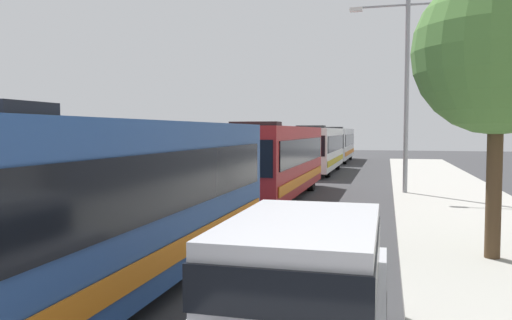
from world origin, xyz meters
TOP-DOWN VIEW (x-y plane):
  - bus_lead at (-1.30, 12.36)m, footprint 2.58×10.70m
  - bus_second_in_line at (-1.30, 25.25)m, footprint 2.58×11.02m
  - bus_middle at (-1.30, 38.70)m, footprint 2.58×10.77m
  - bus_fourth_in_line at (-1.30, 51.66)m, footprint 2.58×11.53m
  - white_suv at (2.40, 9.93)m, footprint 1.86×5.03m
  - box_truck_oncoming at (-4.60, 48.22)m, footprint 2.35×7.83m
  - streetlamp_mid at (4.10, 27.52)m, footprint 5.00×0.28m
  - roadside_tree at (5.53, 16.09)m, footprint 3.53×3.53m

SIDE VIEW (x-z plane):
  - white_suv at x=2.40m, z-range 0.08..1.98m
  - bus_lead at x=-1.30m, z-range 0.08..3.29m
  - bus_middle at x=-1.30m, z-range 0.08..3.29m
  - bus_second_in_line at x=-1.30m, z-range 0.09..3.30m
  - bus_fourth_in_line at x=-1.30m, z-range 0.09..3.30m
  - box_truck_oncoming at x=-4.60m, z-range 0.13..3.28m
  - roadside_tree at x=5.53m, z-range 1.45..7.62m
  - streetlamp_mid at x=4.10m, z-range 1.02..9.42m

